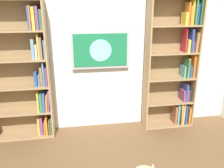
# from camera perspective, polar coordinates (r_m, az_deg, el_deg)

# --- Properties ---
(wall_back) EXTENTS (4.52, 0.06, 2.70)m
(wall_back) POSITION_cam_1_polar(r_m,az_deg,el_deg) (3.54, -3.85, 9.96)
(wall_back) COLOR silver
(wall_back) RESTS_ON ground
(bookshelf_left) EXTENTS (0.79, 0.28, 2.01)m
(bookshelf_left) POSITION_cam_1_polar(r_m,az_deg,el_deg) (3.77, 15.36, 4.06)
(bookshelf_left) COLOR tan
(bookshelf_left) RESTS_ON ground
(bookshelf_right) EXTENTS (0.86, 0.28, 1.96)m
(bookshelf_right) POSITION_cam_1_polar(r_m,az_deg,el_deg) (3.51, -20.15, 2.45)
(bookshelf_right) COLOR tan
(bookshelf_right) RESTS_ON ground
(wall_mounted_tv) EXTENTS (0.85, 0.07, 0.55)m
(wall_mounted_tv) POSITION_cam_1_polar(r_m,az_deg,el_deg) (3.48, -2.86, 8.27)
(wall_mounted_tv) COLOR #B7B7BC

